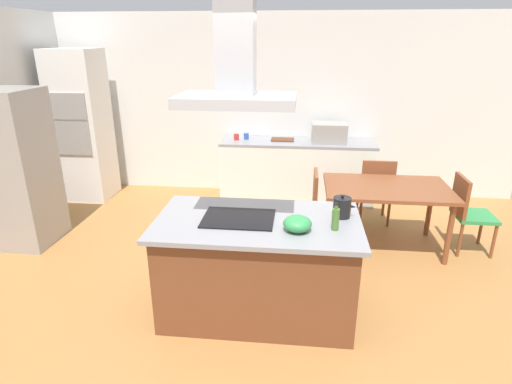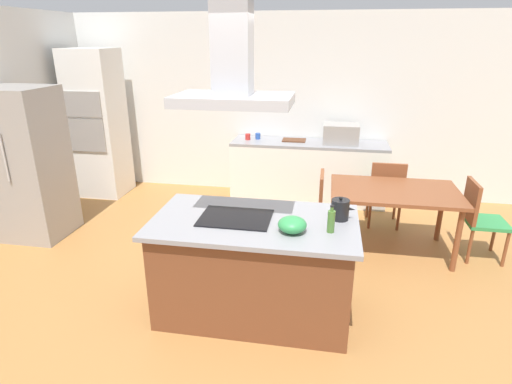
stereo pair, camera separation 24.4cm
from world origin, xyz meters
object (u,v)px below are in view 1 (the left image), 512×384
(coffee_mug_red, at_px, (236,137))
(chair_facing_back_wall, at_px, (376,187))
(refrigerator, at_px, (12,169))
(mixing_bowl, at_px, (297,224))
(chair_at_left_end, at_px, (306,203))
(coffee_mug_blue, at_px, (246,136))
(tea_kettle, at_px, (342,207))
(cutting_board, at_px, (283,140))
(wall_oven_stack, at_px, (82,126))
(countertop_microwave, at_px, (329,133))
(range_hood, at_px, (236,71))
(olive_oil_bottle, at_px, (336,219))
(cooktop, at_px, (239,218))
(dining_table, at_px, (387,193))
(chair_at_right_end, at_px, (468,209))

(coffee_mug_red, height_order, chair_facing_back_wall, coffee_mug_red)
(coffee_mug_red, relative_size, refrigerator, 0.05)
(mixing_bowl, relative_size, chair_at_left_end, 0.26)
(mixing_bowl, xyz_separation_m, coffee_mug_blue, (-0.81, 3.12, -0.02))
(tea_kettle, distance_m, cutting_board, 2.86)
(wall_oven_stack, bearing_deg, refrigerator, -92.96)
(countertop_microwave, distance_m, range_hood, 3.20)
(chair_facing_back_wall, bearing_deg, mixing_bowl, -114.08)
(coffee_mug_red, height_order, chair_at_left_end, coffee_mug_red)
(tea_kettle, bearing_deg, wall_oven_stack, 145.21)
(mixing_bowl, height_order, countertop_microwave, countertop_microwave)
(wall_oven_stack, bearing_deg, chair_at_left_end, -20.41)
(olive_oil_bottle, distance_m, cutting_board, 3.11)
(cooktop, xyz_separation_m, dining_table, (1.50, 1.41, -0.24))
(chair_at_left_end, bearing_deg, wall_oven_stack, 159.59)
(countertop_microwave, bearing_deg, chair_at_right_end, -44.32)
(wall_oven_stack, bearing_deg, chair_facing_back_wall, -7.68)
(tea_kettle, height_order, chair_at_left_end, tea_kettle)
(chair_at_right_end, bearing_deg, coffee_mug_red, 152.91)
(cutting_board, height_order, range_hood, range_hood)
(mixing_bowl, height_order, cutting_board, mixing_bowl)
(dining_table, xyz_separation_m, chair_at_left_end, (-0.92, -0.00, -0.16))
(coffee_mug_red, height_order, cutting_board, coffee_mug_red)
(chair_at_right_end, xyz_separation_m, range_hood, (-2.42, -1.41, 1.59))
(olive_oil_bottle, xyz_separation_m, wall_oven_stack, (-3.53, 2.77, 0.11))
(coffee_mug_red, bearing_deg, cutting_board, 4.32)
(countertop_microwave, height_order, chair_at_right_end, countertop_microwave)
(refrigerator, relative_size, chair_at_right_end, 2.04)
(tea_kettle, xyz_separation_m, range_hood, (-0.87, -0.14, 1.11))
(countertop_microwave, bearing_deg, dining_table, -68.10)
(coffee_mug_blue, height_order, refrigerator, refrigerator)
(refrigerator, relative_size, chair_at_left_end, 2.04)
(coffee_mug_red, bearing_deg, wall_oven_stack, -174.21)
(coffee_mug_blue, distance_m, refrigerator, 3.11)
(cooktop, xyz_separation_m, chair_at_right_end, (2.42, 1.41, -0.40))
(olive_oil_bottle, bearing_deg, refrigerator, 161.24)
(tea_kettle, distance_m, chair_facing_back_wall, 2.09)
(cooktop, xyz_separation_m, refrigerator, (-2.82, 1.10, 0.00))
(coffee_mug_red, xyz_separation_m, chair_facing_back_wall, (1.96, -0.80, -0.44))
(mixing_bowl, distance_m, cutting_board, 3.12)
(olive_oil_bottle, height_order, chair_facing_back_wall, olive_oil_bottle)
(tea_kettle, relative_size, wall_oven_stack, 0.09)
(refrigerator, bearing_deg, cutting_board, 30.90)
(wall_oven_stack, height_order, dining_table, wall_oven_stack)
(chair_at_left_end, bearing_deg, tea_kettle, -77.50)
(wall_oven_stack, bearing_deg, olive_oil_bottle, -38.12)
(cooktop, relative_size, chair_at_right_end, 0.67)
(olive_oil_bottle, distance_m, refrigerator, 3.81)
(cutting_board, bearing_deg, range_hood, -94.62)
(tea_kettle, bearing_deg, dining_table, 63.43)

